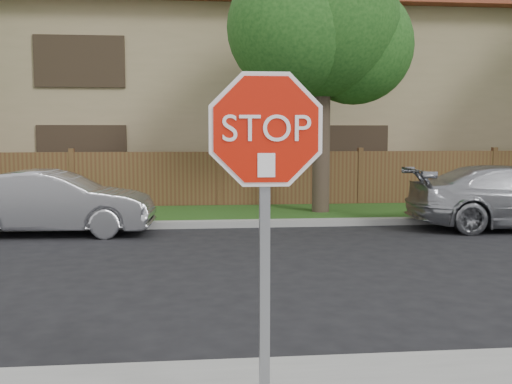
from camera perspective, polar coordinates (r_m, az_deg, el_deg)
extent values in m
plane|color=black|center=(5.68, 1.73, -16.37)|extent=(90.00, 90.00, 0.00)
cube|color=gray|center=(13.54, -2.87, -3.05)|extent=(70.00, 0.30, 0.15)
cube|color=#1E4714|center=(15.17, -3.20, -2.16)|extent=(70.00, 3.00, 0.12)
cube|color=#57331E|center=(16.68, -3.48, 1.11)|extent=(70.00, 0.12, 1.60)
cube|color=tan|center=(22.24, -4.14, 7.92)|extent=(34.00, 8.00, 6.00)
cube|color=brown|center=(22.60, -4.20, 16.18)|extent=(35.20, 9.20, 0.50)
cube|color=brown|center=(22.72, -4.21, 17.67)|extent=(33.00, 5.50, 0.70)
cylinder|color=#382B21|center=(15.26, 6.23, 5.02)|extent=(0.44, 0.44, 3.92)
sphere|color=#194415|center=(15.50, 6.35, 15.95)|extent=(3.80, 3.80, 3.80)
sphere|color=#194415|center=(15.91, 9.35, 13.60)|extent=(3.00, 3.00, 3.00)
sphere|color=#194415|center=(14.92, 3.57, 15.29)|extent=(3.20, 3.20, 3.20)
cube|color=gray|center=(3.91, 0.82, -7.36)|extent=(0.06, 0.06, 2.30)
cylinder|color=white|center=(3.74, 0.95, 5.96)|extent=(1.01, 0.02, 1.01)
cylinder|color=#BD1507|center=(3.73, 0.98, 5.96)|extent=(0.93, 0.02, 0.93)
cube|color=white|center=(3.72, 1.00, 2.57)|extent=(0.11, 0.00, 0.15)
imported|color=#A0A0A5|center=(13.19, -18.67, -0.96)|extent=(4.14, 1.64, 1.34)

